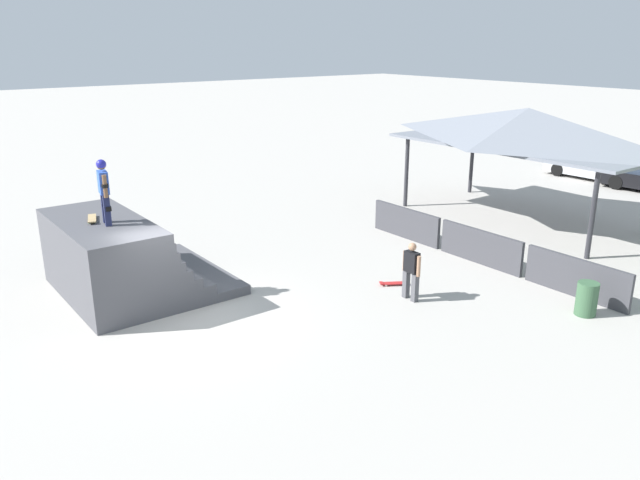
{
  "coord_description": "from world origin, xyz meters",
  "views": [
    {
      "loc": [
        13.16,
        -5.79,
        6.56
      ],
      "look_at": [
        -0.17,
        4.28,
        1.15
      ],
      "focal_mm": 35.0,
      "sensor_mm": 36.0,
      "label": 1
    }
  ],
  "objects_px": {
    "skater_on_deck": "(104,187)",
    "trash_bin": "(587,299)",
    "skateboard_on_ground": "(393,283)",
    "parked_car_silver": "(590,166)",
    "skateboard_on_deck": "(92,219)",
    "bystander_walking": "(411,268)"
  },
  "relations": [
    {
      "from": "skater_on_deck",
      "to": "trash_bin",
      "type": "bearing_deg",
      "value": 58.74
    },
    {
      "from": "skateboard_on_ground",
      "to": "parked_car_silver",
      "type": "bearing_deg",
      "value": -134.46
    },
    {
      "from": "skateboard_on_deck",
      "to": "parked_car_silver",
      "type": "bearing_deg",
      "value": 108.63
    },
    {
      "from": "bystander_walking",
      "to": "parked_car_silver",
      "type": "relative_size",
      "value": 0.38
    },
    {
      "from": "skateboard_on_deck",
      "to": "bystander_walking",
      "type": "bearing_deg",
      "value": 69.39
    },
    {
      "from": "bystander_walking",
      "to": "parked_car_silver",
      "type": "distance_m",
      "value": 18.56
    },
    {
      "from": "trash_bin",
      "to": "parked_car_silver",
      "type": "relative_size",
      "value": 0.2
    },
    {
      "from": "skateboard_on_ground",
      "to": "bystander_walking",
      "type": "bearing_deg",
      "value": 103.26
    },
    {
      "from": "parked_car_silver",
      "to": "trash_bin",
      "type": "bearing_deg",
      "value": -60.49
    },
    {
      "from": "skater_on_deck",
      "to": "skateboard_on_ground",
      "type": "bearing_deg",
      "value": 71.05
    },
    {
      "from": "skater_on_deck",
      "to": "trash_bin",
      "type": "xyz_separation_m",
      "value": [
        7.95,
        9.02,
        -2.61
      ]
    },
    {
      "from": "skater_on_deck",
      "to": "parked_car_silver",
      "type": "xyz_separation_m",
      "value": [
        -0.79,
        23.98,
        -2.44
      ]
    },
    {
      "from": "skater_on_deck",
      "to": "skateboard_on_deck",
      "type": "relative_size",
      "value": 1.88
    },
    {
      "from": "parked_car_silver",
      "to": "bystander_walking",
      "type": "bearing_deg",
      "value": -73.81
    },
    {
      "from": "skateboard_on_ground",
      "to": "skateboard_on_deck",
      "type": "bearing_deg",
      "value": -0.28
    },
    {
      "from": "skateboard_on_deck",
      "to": "parked_car_silver",
      "type": "relative_size",
      "value": 0.21
    },
    {
      "from": "skateboard_on_ground",
      "to": "skater_on_deck",
      "type": "bearing_deg",
      "value": 2.21
    },
    {
      "from": "bystander_walking",
      "to": "parked_car_silver",
      "type": "height_order",
      "value": "bystander_walking"
    },
    {
      "from": "skater_on_deck",
      "to": "trash_bin",
      "type": "relative_size",
      "value": 1.94
    },
    {
      "from": "bystander_walking",
      "to": "skateboard_on_ground",
      "type": "height_order",
      "value": "bystander_walking"
    },
    {
      "from": "bystander_walking",
      "to": "trash_bin",
      "type": "relative_size",
      "value": 1.84
    },
    {
      "from": "parked_car_silver",
      "to": "skater_on_deck",
      "type": "bearing_deg",
      "value": -88.89
    }
  ]
}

